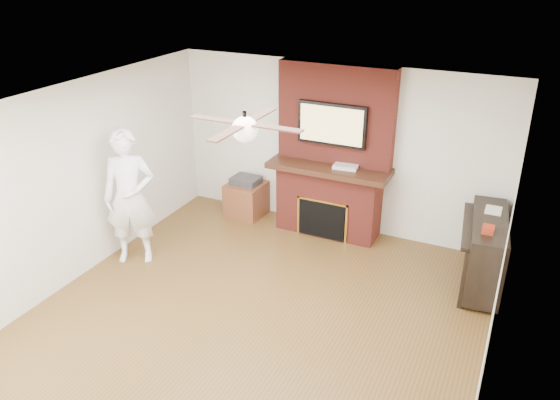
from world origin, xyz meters
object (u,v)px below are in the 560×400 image
at_px(person, 130,197).
at_px(side_table, 246,197).
at_px(piano, 485,250).
at_px(fireplace, 331,169).

xyz_separation_m(person, side_table, (0.71, 1.88, -0.64)).
xyz_separation_m(side_table, piano, (3.66, -0.49, 0.20)).
height_order(fireplace, piano, fireplace).
bearing_deg(piano, side_table, 166.37).
distance_m(person, piano, 4.61).
height_order(fireplace, person, fireplace).
relative_size(fireplace, piano, 1.74).
xyz_separation_m(fireplace, side_table, (-1.39, -0.07, -0.70)).
relative_size(person, side_table, 2.91).
height_order(person, side_table, person).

